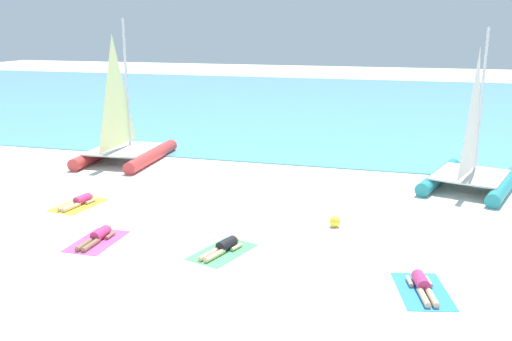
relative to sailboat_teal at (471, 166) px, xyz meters
The scene contains 13 objects.
ground_plane 7.26m from the sailboat_teal, 169.34° to the left, with size 120.00×120.00×0.00m, color white.
ocean_water 22.75m from the sailboat_teal, 108.16° to the left, with size 120.00×40.00×0.05m, color #5BB2C1.
sailboat_teal is the anchor object (origin of this frame).
sailboat_red 14.41m from the sailboat_teal, behind, with size 3.26×4.88×6.17m.
towel_leftmost 14.07m from the sailboat_teal, 155.89° to the right, with size 1.10×1.90×0.01m, color yellow.
sunbather_leftmost 14.02m from the sailboat_teal, 156.12° to the right, with size 0.63×1.57×0.30m.
towel_center_left 13.48m from the sailboat_teal, 141.18° to the right, with size 1.10×1.90×0.01m, color #D84C99.
sunbather_center_left 13.43m from the sailboat_teal, 141.40° to the right, with size 0.54×1.56×0.30m.
towel_center_right 10.70m from the sailboat_teal, 129.90° to the right, with size 1.10×1.90×0.01m, color #4CB266.
sunbather_center_right 10.63m from the sailboat_teal, 130.04° to the right, with size 0.83×1.54×0.30m.
towel_rightmost 9.27m from the sailboat_teal, 100.57° to the right, with size 1.10×1.90×0.01m, color #338CD8.
sunbather_rightmost 9.20m from the sailboat_teal, 100.75° to the right, with size 0.75×1.56×0.30m.
beach_ball 6.92m from the sailboat_teal, 127.85° to the right, with size 0.34×0.34×0.34m, color yellow.
Camera 1 is at (4.93, -12.65, 5.89)m, focal length 39.25 mm.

